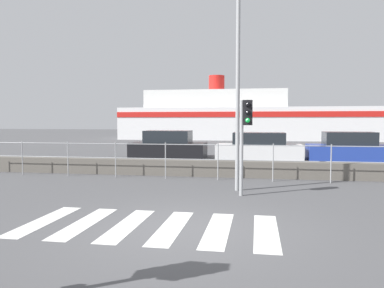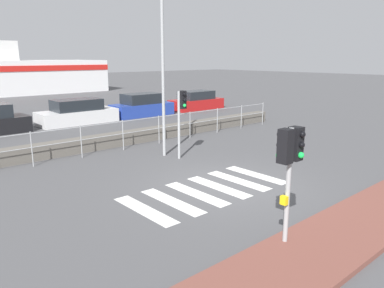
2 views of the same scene
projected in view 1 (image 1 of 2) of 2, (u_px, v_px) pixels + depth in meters
name	position (u px, v px, depth m)	size (l,w,h in m)	color
ground_plane	(186.00, 228.00, 7.21)	(160.00, 160.00, 0.00)	#4C4C4F
crosswalk	(149.00, 226.00, 7.33)	(4.95, 2.40, 0.01)	silver
seawall	(220.00, 168.00, 13.90)	(20.88, 0.55, 0.59)	#605B54
harbor_fence	(218.00, 156.00, 13.01)	(18.83, 0.04, 1.29)	#9EA0A3
traffic_light_far	(246.00, 126.00, 10.18)	(0.34, 0.32, 2.63)	#9EA0A3
streetlamp	(238.00, 50.00, 10.71)	(0.32, 0.89, 6.73)	#9EA0A3
ferry_boat	(240.00, 119.00, 42.81)	(27.69, 8.22, 7.26)	white
parked_car_black	(168.00, 146.00, 21.07)	(4.23, 1.79, 1.52)	black
parked_car_white	(259.00, 148.00, 20.21)	(4.58, 1.82, 1.44)	silver
parked_car_blue	(349.00, 148.00, 19.42)	(4.14, 1.79, 1.49)	#233D9E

